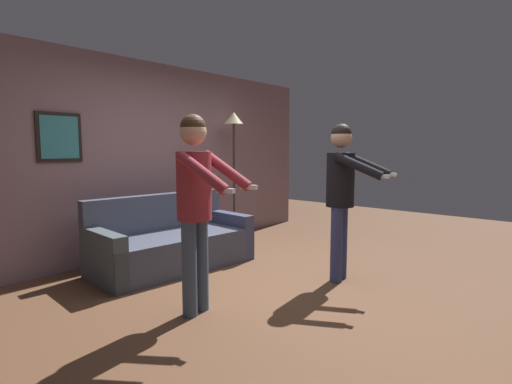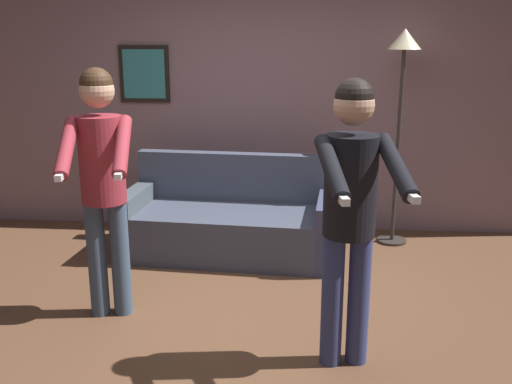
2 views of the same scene
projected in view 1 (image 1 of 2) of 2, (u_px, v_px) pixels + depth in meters
The scene contains 6 objects.
ground_plane at pixel (267, 286), 4.19m from camera, with size 12.00×12.00×0.00m, color brown.
back_wall_assembly at pixel (147, 159), 5.43m from camera, with size 6.40×0.09×2.60m.
couch at pixel (172, 245), 4.85m from camera, with size 1.96×0.99×0.87m.
torchiere_lamp at pixel (234, 138), 6.11m from camera, with size 0.29×0.29×1.99m.
person_standing_left at pixel (196, 195), 3.40m from camera, with size 0.51×0.70×1.73m.
person_standing_right at pixel (342, 187), 4.28m from camera, with size 0.52×0.72×1.71m.
Camera 1 is at (-3.14, -2.58, 1.44)m, focal length 28.00 mm.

